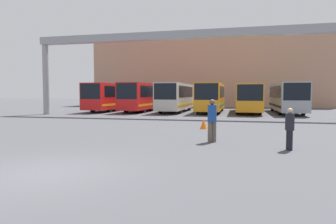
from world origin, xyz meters
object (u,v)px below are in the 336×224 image
at_px(pedestrian_mid_left, 212,119).
at_px(traffic_cone, 204,124).
at_px(bus_slot_1, 144,95).
at_px(pedestrian_mid_right, 290,128).
at_px(bus_slot_4, 248,97).
at_px(bus_slot_2, 176,96).
at_px(bus_slot_3, 211,96).
at_px(bus_slot_5, 287,96).
at_px(bus_slot_0, 113,95).

bearing_deg(pedestrian_mid_left, traffic_cone, 77.19).
distance_m(bus_slot_1, pedestrian_mid_left, 23.44).
height_order(pedestrian_mid_right, traffic_cone, pedestrian_mid_right).
bearing_deg(bus_slot_4, bus_slot_2, -176.74).
bearing_deg(bus_slot_2, bus_slot_3, -0.57).
relative_size(bus_slot_5, pedestrian_mid_right, 7.44).
bearing_deg(bus_slot_5, bus_slot_0, 179.92).
distance_m(bus_slot_5, pedestrian_mid_right, 22.75).
relative_size(bus_slot_1, pedestrian_mid_left, 6.20).
xyz_separation_m(bus_slot_3, traffic_cone, (0.99, -15.89, -1.53)).
distance_m(pedestrian_mid_left, pedestrian_mid_right, 3.21).
bearing_deg(traffic_cone, pedestrian_mid_left, -79.42).
distance_m(bus_slot_2, pedestrian_mid_right, 23.69).
distance_m(bus_slot_0, bus_slot_3, 12.06).
height_order(bus_slot_0, bus_slot_4, bus_slot_0).
bearing_deg(pedestrian_mid_left, bus_slot_2, 82.50).
bearing_deg(bus_slot_5, pedestrian_mid_left, -106.10).
relative_size(pedestrian_mid_left, pedestrian_mid_right, 1.18).
bearing_deg(bus_slot_2, bus_slot_1, 173.23).
height_order(pedestrian_mid_left, pedestrian_mid_right, pedestrian_mid_left).
bearing_deg(bus_slot_3, bus_slot_2, 179.43).
relative_size(bus_slot_4, pedestrian_mid_left, 6.18).
xyz_separation_m(bus_slot_3, bus_slot_4, (4.02, 0.50, -0.07)).
bearing_deg(bus_slot_0, bus_slot_5, -0.08).
distance_m(pedestrian_mid_right, traffic_cone, 7.18).
height_order(bus_slot_3, traffic_cone, bus_slot_3).
distance_m(bus_slot_2, pedestrian_mid_left, 21.58).
height_order(bus_slot_3, pedestrian_mid_right, bus_slot_3).
relative_size(bus_slot_2, traffic_cone, 17.54).
relative_size(bus_slot_1, traffic_cone, 19.12).
distance_m(bus_slot_4, bus_slot_5, 4.02).
bearing_deg(bus_slot_5, bus_slot_3, -175.77).
height_order(bus_slot_0, pedestrian_mid_left, bus_slot_0).
relative_size(bus_slot_2, bus_slot_4, 0.92).
height_order(bus_slot_0, bus_slot_3, bus_slot_0).
bearing_deg(pedestrian_mid_right, bus_slot_1, -165.66).
bearing_deg(bus_slot_0, bus_slot_4, -0.45).
height_order(bus_slot_2, traffic_cone, bus_slot_2).
distance_m(bus_slot_1, traffic_cone, 18.79).
relative_size(bus_slot_3, traffic_cone, 17.41).
distance_m(bus_slot_0, bus_slot_2, 8.05).
bearing_deg(traffic_cone, bus_slot_2, 107.44).
bearing_deg(bus_slot_0, pedestrian_mid_right, -53.12).
bearing_deg(bus_slot_4, pedestrian_mid_right, -87.85).
relative_size(bus_slot_3, bus_slot_5, 0.90).
relative_size(bus_slot_2, pedestrian_mid_right, 6.74).
xyz_separation_m(bus_slot_5, traffic_cone, (-7.04, -16.48, -1.52)).
xyz_separation_m(bus_slot_4, pedestrian_mid_right, (0.84, -22.40, -0.93)).
bearing_deg(bus_slot_4, bus_slot_1, 179.91).
bearing_deg(pedestrian_mid_right, bus_slot_4, 166.60).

